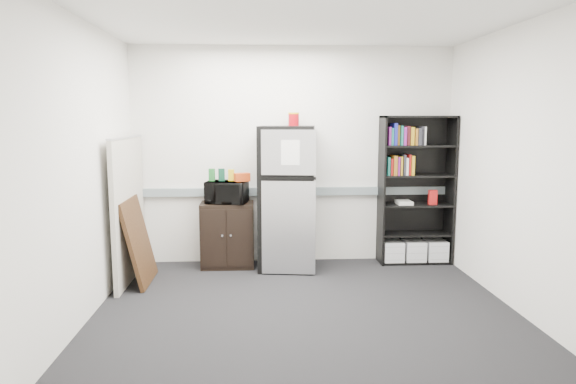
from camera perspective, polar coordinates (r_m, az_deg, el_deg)
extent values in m
plane|color=black|center=(5.05, 1.95, -12.92)|extent=(4.00, 4.00, 0.00)
cube|color=white|center=(6.47, 0.58, 4.05)|extent=(4.00, 0.02, 2.70)
cube|color=white|center=(5.31, 24.08, 2.41)|extent=(0.02, 3.50, 2.70)
cube|color=white|center=(4.96, -21.63, 2.19)|extent=(0.02, 3.50, 2.70)
cube|color=white|center=(4.79, 2.12, 18.78)|extent=(4.00, 3.50, 0.02)
cube|color=gray|center=(6.49, 0.59, 0.06)|extent=(3.92, 0.05, 0.10)
cube|color=white|center=(6.44, -2.54, 5.80)|extent=(0.14, 0.00, 0.10)
cube|color=black|center=(6.50, 10.34, 0.16)|extent=(0.02, 0.34, 1.85)
cube|color=black|center=(6.76, 17.57, 0.22)|extent=(0.02, 0.34, 1.85)
cube|color=black|center=(6.77, 13.62, 0.38)|extent=(0.90, 0.02, 1.85)
cube|color=black|center=(6.55, 14.31, 8.11)|extent=(0.90, 0.34, 0.02)
cube|color=black|center=(6.80, 13.76, -7.39)|extent=(0.85, 0.32, 0.03)
cube|color=black|center=(6.71, 13.86, -4.51)|extent=(0.85, 0.32, 0.03)
cube|color=black|center=(6.64, 13.97, -1.39)|extent=(0.85, 0.32, 0.02)
cube|color=black|center=(6.59, 14.08, 1.78)|extent=(0.85, 0.32, 0.02)
cube|color=black|center=(6.56, 14.20, 4.99)|extent=(0.85, 0.32, 0.02)
cube|color=silver|center=(6.68, 11.47, -6.38)|extent=(0.25, 0.30, 0.25)
cube|color=silver|center=(6.75, 13.78, -6.29)|extent=(0.25, 0.30, 0.25)
cube|color=silver|center=(6.84, 16.04, -6.19)|extent=(0.25, 0.30, 0.25)
cube|color=#ACA598|center=(6.04, -17.28, -1.89)|extent=(0.05, 1.30, 1.60)
cube|color=#B2B2B7|center=(5.96, -17.61, 5.81)|extent=(0.06, 1.30, 0.02)
cube|color=black|center=(6.37, -6.73, -4.74)|extent=(0.64, 0.40, 0.80)
cube|color=black|center=(6.18, -8.27, -5.17)|extent=(0.29, 0.01, 0.70)
cube|color=black|center=(6.16, -5.41, -5.16)|extent=(0.29, 0.01, 0.70)
cylinder|color=#B2B2B7|center=(6.15, -7.32, -4.83)|extent=(0.02, 0.02, 0.02)
cylinder|color=#B2B2B7|center=(6.14, -6.39, -4.83)|extent=(0.02, 0.02, 0.02)
imported|color=black|center=(6.25, -6.82, -0.02)|extent=(0.54, 0.42, 0.27)
cube|color=#1B6126|center=(6.27, -8.46, 1.89)|extent=(0.07, 0.06, 0.15)
cube|color=#0D3925|center=(6.26, -7.39, 1.91)|extent=(0.08, 0.06, 0.15)
cube|color=gold|center=(6.26, -6.33, 1.87)|extent=(0.07, 0.05, 0.14)
cube|color=#CC4014|center=(6.20, -5.13, 1.65)|extent=(0.20, 0.15, 0.10)
cube|color=black|center=(6.21, -0.12, -0.74)|extent=(0.72, 0.72, 1.71)
cube|color=silver|center=(5.81, 0.06, 4.41)|extent=(0.62, 0.10, 0.51)
cube|color=silver|center=(5.93, 0.06, -4.02)|extent=(0.62, 0.10, 1.09)
cube|color=black|center=(5.82, 0.07, 1.55)|extent=(0.62, 0.08, 0.03)
cube|color=white|center=(5.79, 0.27, 4.40)|extent=(0.21, 0.03, 0.28)
cube|color=black|center=(6.13, -0.13, 7.26)|extent=(0.72, 0.72, 0.02)
cylinder|color=#A00710|center=(6.26, 0.64, 8.10)|extent=(0.13, 0.13, 0.16)
cylinder|color=gold|center=(6.26, 0.64, 8.92)|extent=(0.13, 0.13, 0.02)
cube|color=black|center=(5.93, -16.26, -5.19)|extent=(0.25, 0.75, 0.94)
cube|color=silver|center=(5.93, -16.04, -5.19)|extent=(0.19, 0.63, 0.80)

